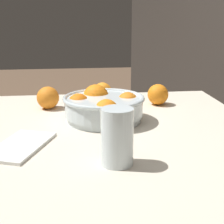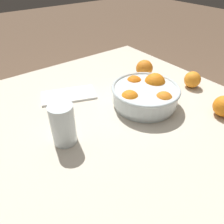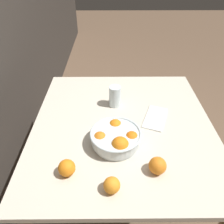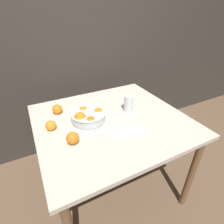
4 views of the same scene
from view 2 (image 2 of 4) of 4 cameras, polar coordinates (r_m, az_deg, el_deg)
ground_plane at (r=1.40m, az=-1.38°, el=-26.95°), size 12.00×12.00×0.00m
dining_table at (r=0.84m, az=-2.05°, el=-5.36°), size 1.07×1.00×0.78m
fruit_bowl at (r=0.83m, az=8.72°, el=4.65°), size 0.25×0.25×0.10m
juice_glass at (r=0.66m, az=-12.61°, el=-3.60°), size 0.07×0.07×0.13m
orange_loose_near_bowl at (r=1.00m, az=20.26°, el=7.97°), size 0.07×0.07×0.07m
orange_loose_front at (r=0.86m, az=27.21°, el=1.37°), size 0.07×0.07×0.07m
orange_loose_aside at (r=1.04m, az=8.45°, el=11.23°), size 0.08×0.08×0.08m
napkin at (r=0.91m, az=-11.26°, el=4.38°), size 0.24×0.18×0.01m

